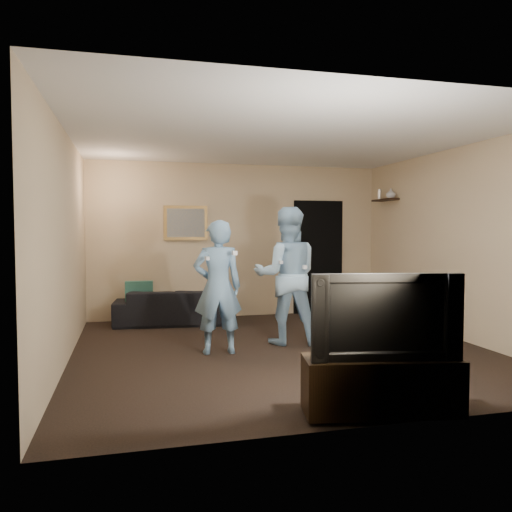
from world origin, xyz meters
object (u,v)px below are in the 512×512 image
object	(u,v)px
sofa	(175,307)
wii_player_right	(287,276)
wii_player_left	(218,287)
tv_console	(382,385)
television	(383,315)

from	to	relation	value
sofa	wii_player_right	distance (m)	2.24
sofa	wii_player_right	size ratio (longest dim) A/B	1.05
sofa	wii_player_left	world-z (taller)	wii_player_left
sofa	wii_player_left	xyz separation A→B (m)	(0.33, -2.02, 0.53)
wii_player_right	tv_console	bearing A→B (deg)	-91.03
wii_player_right	wii_player_left	bearing A→B (deg)	-162.62
tv_console	wii_player_left	bearing A→B (deg)	122.01
sofa	television	distance (m)	4.56
wii_player_left	sofa	bearing A→B (deg)	99.32
wii_player_left	wii_player_right	world-z (taller)	wii_player_right
tv_console	television	xyz separation A→B (m)	(0.00, 0.00, 0.56)
wii_player_left	wii_player_right	size ratio (longest dim) A/B	0.90
sofa	wii_player_right	bearing A→B (deg)	132.67
wii_player_left	tv_console	bearing A→B (deg)	-68.49
sofa	tv_console	size ratio (longest dim) A/B	1.51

